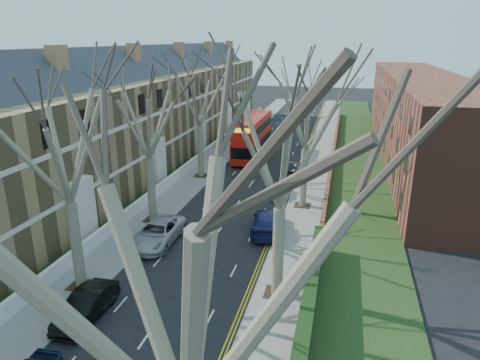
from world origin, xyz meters
The scene contains 19 objects.
pavement_left centered at (-6.00, 39.00, 0.06)m, with size 3.00×102.00×0.12m, color slate.
pavement_right centered at (6.00, 39.00, 0.06)m, with size 3.00×102.00×0.12m, color slate.
terrace_left centered at (-13.65, 31.00, 5.53)m, with size 9.70×78.00×13.60m.
flats_right centered at (17.46, 43.00, 4.98)m, with size 13.97×54.00×10.00m.
wall_hedge_right centered at (7.70, 2.00, 1.12)m, with size 0.70×24.00×1.80m.
front_wall_left centered at (-7.65, 31.00, 0.62)m, with size 0.30×78.00×1.00m.
grass_verge_right centered at (10.50, 39.00, 0.15)m, with size 6.00×102.00×0.06m.
tree_left_mid centered at (-5.70, 6.00, 9.56)m, with size 10.50×10.50×14.71m.
tree_left_far centered at (-5.70, 16.00, 9.24)m, with size 10.15×10.15×14.22m.
tree_left_dist centered at (-5.70, 28.00, 9.56)m, with size 10.50×10.50×14.71m.
tree_right_near centered at (5.70, -6.00, 9.86)m, with size 10.85×10.85×15.20m.
tree_right_mid centered at (5.70, 8.00, 9.56)m, with size 10.50×10.50×14.71m.
tree_right_far centered at (5.70, 22.00, 9.24)m, with size 10.15×10.15×14.22m.
double_decker_bus centered at (-2.15, 37.43, 2.41)m, with size 3.00×11.77×4.89m.
car_left_mid centered at (-3.70, 3.48, 0.74)m, with size 1.56×4.48×1.48m, color black.
car_left_far centered at (-3.70, 12.51, 0.80)m, with size 2.64×5.72×1.59m, color #A9A9AF.
car_right_near centered at (3.61, 16.26, 0.79)m, with size 2.21×5.43×1.58m, color #151A4B.
car_right_mid centered at (3.13, 24.33, 0.64)m, with size 1.52×3.78×1.29m, color #969A9E.
car_right_far centered at (3.54, 31.16, 0.71)m, with size 1.51×4.33×1.43m, color black.
Camera 1 is at (8.76, -13.22, 14.11)m, focal length 32.00 mm.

